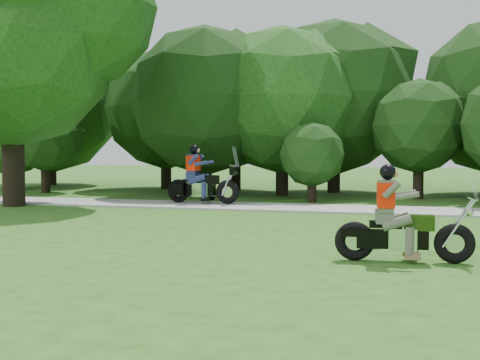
# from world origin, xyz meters

# --- Properties ---
(ground) EXTENTS (100.00, 100.00, 0.00)m
(ground) POSITION_xyz_m (0.00, 0.00, 0.00)
(ground) COLOR #2A5719
(ground) RESTS_ON ground
(walkway) EXTENTS (60.00, 2.20, 0.06)m
(walkway) POSITION_xyz_m (0.00, 8.00, 0.03)
(walkway) COLOR #A1A19C
(walkway) RESTS_ON ground
(tree_line) EXTENTS (39.97, 11.58, 7.52)m
(tree_line) POSITION_xyz_m (2.27, 14.26, 3.57)
(tree_line) COLOR black
(tree_line) RESTS_ON ground
(big_tree_west) EXTENTS (8.64, 6.56, 9.96)m
(big_tree_west) POSITION_xyz_m (-10.54, 6.85, 5.76)
(big_tree_west) COLOR black
(big_tree_west) RESTS_ON ground
(chopper_motorcycle) EXTENTS (2.17, 0.64, 1.55)m
(chopper_motorcycle) POSITION_xyz_m (1.15, 0.13, 0.57)
(chopper_motorcycle) COLOR black
(chopper_motorcycle) RESTS_ON ground
(touring_motorcycle) EXTENTS (2.43, 0.74, 1.85)m
(touring_motorcycle) POSITION_xyz_m (-5.08, 8.36, 0.73)
(touring_motorcycle) COLOR black
(touring_motorcycle) RESTS_ON walkway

